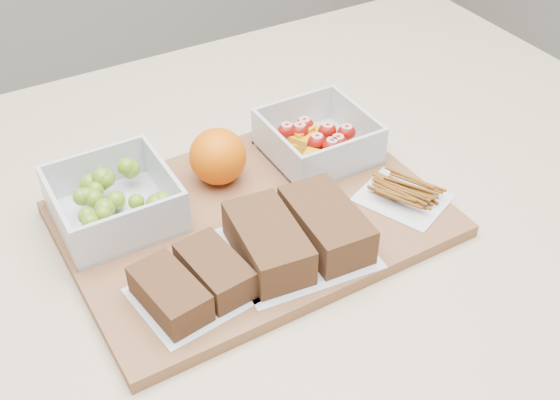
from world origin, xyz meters
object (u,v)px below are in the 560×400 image
at_px(sandwich_bag_left, 193,283).
at_px(pretzel_bag, 403,192).
at_px(orange, 218,157).
at_px(grape_container, 115,200).
at_px(sandwich_bag_center, 297,234).
at_px(cutting_board, 253,219).
at_px(fruit_container, 317,141).

bearing_deg(sandwich_bag_left, pretzel_bag, 3.74).
bearing_deg(orange, sandwich_bag_left, -123.55).
height_order(grape_container, orange, orange).
xyz_separation_m(grape_container, sandwich_bag_center, (0.15, -0.15, -0.00)).
relative_size(cutting_board, orange, 6.06).
relative_size(cutting_board, pretzel_bag, 3.42).
distance_m(sandwich_bag_center, pretzel_bag, 0.15).
relative_size(grape_container, sandwich_bag_center, 0.81).
bearing_deg(orange, cutting_board, -85.99).
bearing_deg(orange, pretzel_bag, -39.59).
bearing_deg(fruit_container, orange, 174.21).
distance_m(grape_container, pretzel_bag, 0.33).
bearing_deg(cutting_board, orange, 92.92).
bearing_deg(grape_container, cutting_board, -28.21).
relative_size(grape_container, orange, 1.89).
xyz_separation_m(grape_container, pretzel_bag, (0.30, -0.14, -0.01)).
bearing_deg(cutting_board, pretzel_bag, -22.15).
xyz_separation_m(orange, sandwich_bag_center, (0.02, -0.15, -0.01)).
bearing_deg(pretzel_bag, orange, 140.41).
bearing_deg(sandwich_bag_left, cutting_board, 36.33).
distance_m(grape_container, fruit_container, 0.27).
height_order(cutting_board, sandwich_bag_center, sandwich_bag_center).
distance_m(cutting_board, grape_container, 0.16).
xyz_separation_m(cutting_board, fruit_container, (0.13, 0.06, 0.03)).
distance_m(fruit_container, pretzel_bag, 0.13).
distance_m(grape_container, sandwich_bag_left, 0.16).
distance_m(grape_container, orange, 0.13).
distance_m(grape_container, sandwich_bag_center, 0.21).
bearing_deg(cutting_board, sandwich_bag_center, -81.22).
bearing_deg(pretzel_bag, sandwich_bag_center, -175.28).
relative_size(cutting_board, grape_container, 3.21).
bearing_deg(sandwich_bag_center, grape_container, 135.09).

